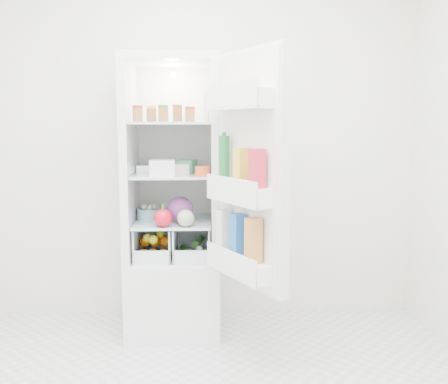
{
  "coord_description": "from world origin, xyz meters",
  "views": [
    {
      "loc": [
        0.02,
        -2.05,
        1.37
      ],
      "look_at": [
        0.13,
        0.95,
        0.97
      ],
      "focal_mm": 40.0,
      "sensor_mm": 36.0,
      "label": 1
    }
  ],
  "objects_px": {
    "red_cabbage": "(180,210)",
    "refrigerator": "(174,231)",
    "fridge_door": "(248,176)",
    "mushroom_bowl": "(149,214)"
  },
  "relations": [
    {
      "from": "red_cabbage",
      "to": "fridge_door",
      "type": "distance_m",
      "value": 0.66
    },
    {
      "from": "red_cabbage",
      "to": "fridge_door",
      "type": "bearing_deg",
      "value": -49.18
    },
    {
      "from": "mushroom_bowl",
      "to": "refrigerator",
      "type": "bearing_deg",
      "value": 7.21
    },
    {
      "from": "red_cabbage",
      "to": "mushroom_bowl",
      "type": "distance_m",
      "value": 0.25
    },
    {
      "from": "red_cabbage",
      "to": "fridge_door",
      "type": "relative_size",
      "value": 0.13
    },
    {
      "from": "red_cabbage",
      "to": "refrigerator",
      "type": "bearing_deg",
      "value": 109.09
    },
    {
      "from": "refrigerator",
      "to": "red_cabbage",
      "type": "bearing_deg",
      "value": -70.91
    },
    {
      "from": "refrigerator",
      "to": "red_cabbage",
      "type": "xyz_separation_m",
      "value": [
        0.05,
        -0.15,
        0.17
      ]
    },
    {
      "from": "refrigerator",
      "to": "red_cabbage",
      "type": "height_order",
      "value": "refrigerator"
    },
    {
      "from": "mushroom_bowl",
      "to": "fridge_door",
      "type": "height_order",
      "value": "fridge_door"
    }
  ]
}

